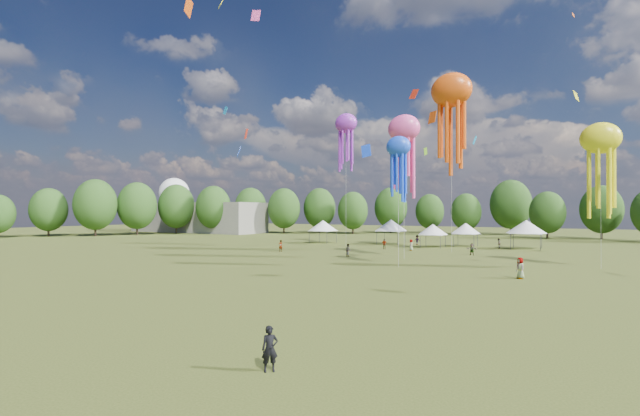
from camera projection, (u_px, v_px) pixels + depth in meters
The scene contains 10 objects.
ground at pixel (165, 330), 20.83m from camera, with size 300.00×300.00×0.00m, color #384416.
observer_main at pixel (270, 349), 15.42m from camera, with size 0.59×0.39×1.63m, color black.
spectator_near at pixel (348, 250), 54.41m from camera, with size 0.79×0.61×1.62m, color gray.
spectators_far at pixel (435, 247), 59.82m from camera, with size 32.71×32.46×1.81m.
festival_tents at pixel (425, 227), 71.26m from camera, with size 38.21×10.33×4.41m.
show_kites at pixel (437, 127), 57.95m from camera, with size 38.65×24.10×25.30m.
small_kites at pixel (407, 34), 57.57m from camera, with size 73.74×54.11×43.40m.
treeline at pixel (434, 207), 76.99m from camera, with size 201.57×95.24×13.43m.
hangar at pixel (197, 218), 119.18m from camera, with size 40.00×12.00×8.00m, color gray.
radome at pixel (174, 197), 132.40m from camera, with size 9.00×9.00×16.00m.
Camera 1 is at (16.92, -14.35, 5.74)m, focal length 24.20 mm.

